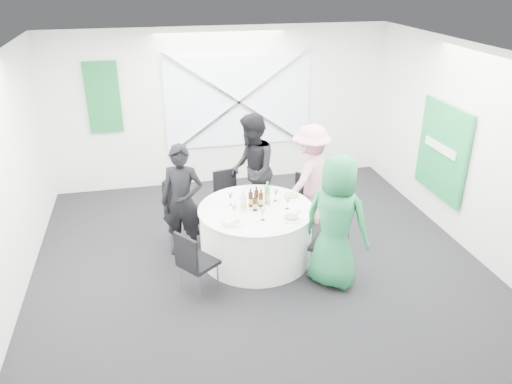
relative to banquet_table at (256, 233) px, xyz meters
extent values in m
plane|color=black|center=(0.00, -0.20, -0.38)|extent=(6.00, 6.00, 0.00)
plane|color=white|center=(0.00, -0.20, 2.42)|extent=(6.00, 6.00, 0.00)
plane|color=white|center=(0.00, 2.80, 1.02)|extent=(6.00, 0.00, 6.00)
plane|color=white|center=(0.00, -3.20, 1.02)|extent=(6.00, 0.00, 6.00)
plane|color=white|center=(-3.00, -0.20, 1.02)|extent=(0.00, 6.00, 6.00)
plane|color=white|center=(3.00, -0.20, 1.02)|extent=(0.00, 6.00, 6.00)
cube|color=silver|center=(0.30, 2.76, 1.12)|extent=(2.60, 0.03, 1.60)
cube|color=silver|center=(0.30, 2.72, 1.12)|extent=(2.63, 0.05, 1.84)
cube|color=silver|center=(0.30, 2.72, 1.12)|extent=(2.63, 0.05, 1.84)
cube|color=#156931|center=(-2.00, 2.75, 1.32)|extent=(0.55, 0.04, 1.20)
cube|color=#198C42|center=(2.94, 0.40, 0.82)|extent=(0.05, 1.20, 1.40)
cylinder|color=white|center=(0.00, 0.00, -0.01)|extent=(1.52, 1.52, 0.74)
cylinder|color=white|center=(0.00, 0.00, 0.37)|extent=(1.56, 1.56, 0.02)
cube|color=black|center=(-0.20, 0.97, 0.04)|extent=(0.47, 0.47, 0.05)
cube|color=black|center=(-0.23, 1.16, 0.28)|extent=(0.38, 0.11, 0.42)
cylinder|color=silver|center=(-0.07, 1.16, -0.18)|extent=(0.02, 0.02, 0.41)
cylinder|color=silver|center=(-0.39, 1.10, -0.18)|extent=(0.02, 0.02, 0.41)
cylinder|color=silver|center=(-0.01, 0.85, -0.18)|extent=(0.02, 0.02, 0.41)
cylinder|color=silver|center=(-0.32, 0.79, -0.18)|extent=(0.02, 0.02, 0.41)
cube|color=black|center=(-0.88, 0.57, 0.12)|extent=(0.65, 0.65, 0.06)
cube|color=black|center=(-1.06, 0.70, 0.40)|extent=(0.28, 0.40, 0.50)
cylinder|color=silver|center=(-0.93, 0.84, -0.14)|extent=(0.02, 0.02, 0.48)
cylinder|color=silver|center=(-1.14, 0.52, -0.14)|extent=(0.02, 0.02, 0.48)
cylinder|color=silver|center=(-0.61, 0.63, -0.14)|extent=(0.02, 0.02, 0.48)
cylinder|color=silver|center=(-0.82, 0.31, -0.14)|extent=(0.02, 0.02, 0.48)
cube|color=black|center=(0.83, 0.71, 0.02)|extent=(0.53, 0.53, 0.04)
cube|color=black|center=(0.96, 0.83, 0.24)|extent=(0.26, 0.29, 0.40)
cylinder|color=silver|center=(1.04, 0.69, -0.19)|extent=(0.02, 0.02, 0.38)
cylinder|color=silver|center=(0.84, 0.92, -0.19)|extent=(0.02, 0.02, 0.38)
cylinder|color=silver|center=(0.81, 0.50, -0.19)|extent=(0.02, 0.02, 0.38)
cylinder|color=silver|center=(0.61, 0.73, -0.19)|extent=(0.02, 0.02, 0.38)
cube|color=black|center=(0.81, -0.63, 0.06)|extent=(0.58, 0.58, 0.05)
cube|color=black|center=(0.96, -0.75, 0.31)|extent=(0.27, 0.33, 0.44)
cylinder|color=silver|center=(0.84, -0.86, -0.17)|extent=(0.02, 0.02, 0.42)
cylinder|color=silver|center=(1.04, -0.60, -0.17)|extent=(0.02, 0.02, 0.42)
cylinder|color=silver|center=(0.57, -0.66, -0.17)|extent=(0.02, 0.02, 0.42)
cylinder|color=silver|center=(0.78, -0.39, -0.17)|extent=(0.02, 0.02, 0.42)
cube|color=black|center=(-0.86, -0.65, 0.04)|extent=(0.56, 0.56, 0.05)
cube|color=black|center=(-1.01, -0.76, 0.28)|extent=(0.26, 0.33, 0.42)
cylinder|color=silver|center=(-1.09, -0.61, -0.18)|extent=(0.02, 0.02, 0.41)
cylinder|color=silver|center=(-0.90, -0.87, -0.18)|extent=(0.02, 0.02, 0.41)
cylinder|color=silver|center=(-0.83, -0.42, -0.18)|extent=(0.02, 0.02, 0.41)
cylinder|color=silver|center=(-0.64, -0.68, -0.18)|extent=(0.02, 0.02, 0.41)
imported|color=black|center=(-0.95, 0.33, 0.42)|extent=(0.68, 0.56, 1.61)
imported|color=black|center=(0.16, 1.02, 0.50)|extent=(0.60, 0.92, 1.76)
imported|color=pink|center=(1.01, 0.75, 0.43)|extent=(1.13, 1.02, 1.62)
imported|color=#217945|center=(0.83, -0.79, 0.48)|extent=(0.99, 0.98, 1.73)
cylinder|color=white|center=(-0.05, 0.51, 0.39)|extent=(0.28, 0.28, 0.01)
cylinder|color=white|center=(-0.45, 0.24, 0.39)|extent=(0.27, 0.27, 0.01)
cylinder|color=white|center=(0.56, 0.23, 0.39)|extent=(0.30, 0.30, 0.01)
cylinder|color=#76924F|center=(0.56, 0.23, 0.41)|extent=(0.19, 0.19, 0.02)
cylinder|color=white|center=(0.38, -0.40, 0.39)|extent=(0.27, 0.27, 0.01)
cylinder|color=#76924F|center=(0.38, -0.40, 0.41)|extent=(0.17, 0.17, 0.02)
cylinder|color=white|center=(-0.36, -0.34, 0.39)|extent=(0.26, 0.26, 0.01)
cube|color=white|center=(-0.41, -0.37, 0.42)|extent=(0.24, 0.22, 0.06)
cylinder|color=#361C09|center=(-0.06, 0.07, 0.48)|extent=(0.06, 0.06, 0.20)
cylinder|color=#361C09|center=(-0.06, 0.07, 0.61)|extent=(0.02, 0.02, 0.06)
cylinder|color=tan|center=(-0.06, 0.07, 0.46)|extent=(0.06, 0.06, 0.07)
cylinder|color=#361C09|center=(0.02, 0.09, 0.49)|extent=(0.06, 0.06, 0.22)
cylinder|color=#361C09|center=(0.02, 0.09, 0.63)|extent=(0.02, 0.02, 0.06)
cylinder|color=tan|center=(0.02, 0.09, 0.47)|extent=(0.06, 0.06, 0.08)
cylinder|color=#361C09|center=(0.08, 0.03, 0.48)|extent=(0.06, 0.06, 0.20)
cylinder|color=#361C09|center=(0.08, 0.03, 0.61)|extent=(0.02, 0.02, 0.06)
cylinder|color=tan|center=(0.08, 0.03, 0.46)|extent=(0.06, 0.06, 0.07)
cylinder|color=#361C09|center=(-0.03, -0.07, 0.47)|extent=(0.06, 0.06, 0.19)
cylinder|color=#361C09|center=(-0.03, -0.07, 0.60)|extent=(0.02, 0.02, 0.06)
cylinder|color=tan|center=(-0.03, -0.07, 0.45)|extent=(0.06, 0.06, 0.07)
cylinder|color=green|center=(0.18, 0.10, 0.51)|extent=(0.08, 0.08, 0.26)
cylinder|color=green|center=(0.18, 0.10, 0.67)|extent=(0.03, 0.03, 0.06)
cylinder|color=tan|center=(0.18, 0.10, 0.48)|extent=(0.08, 0.08, 0.09)
cylinder|color=silver|center=(-0.18, -0.04, 0.50)|extent=(0.08, 0.08, 0.25)
cylinder|color=silver|center=(-0.18, -0.04, 0.66)|extent=(0.03, 0.03, 0.06)
cylinder|color=tan|center=(-0.18, -0.04, 0.48)|extent=(0.08, 0.08, 0.09)
cylinder|color=white|center=(0.31, 0.16, 0.38)|extent=(0.06, 0.06, 0.00)
cylinder|color=white|center=(0.31, 0.16, 0.43)|extent=(0.01, 0.01, 0.10)
cone|color=white|center=(0.31, 0.16, 0.51)|extent=(0.07, 0.07, 0.08)
cylinder|color=white|center=(0.40, -0.11, 0.38)|extent=(0.06, 0.06, 0.00)
cylinder|color=white|center=(0.40, -0.11, 0.43)|extent=(0.01, 0.01, 0.10)
cone|color=white|center=(0.40, -0.11, 0.51)|extent=(0.07, 0.07, 0.08)
cylinder|color=white|center=(-0.31, 0.19, 0.38)|extent=(0.06, 0.06, 0.00)
cylinder|color=white|center=(-0.31, 0.19, 0.43)|extent=(0.01, 0.01, 0.10)
cone|color=white|center=(-0.31, 0.19, 0.51)|extent=(0.07, 0.07, 0.08)
cylinder|color=white|center=(0.22, 0.33, 0.38)|extent=(0.06, 0.06, 0.00)
cylinder|color=white|center=(0.22, 0.33, 0.43)|extent=(0.01, 0.01, 0.10)
cone|color=white|center=(0.22, 0.33, 0.51)|extent=(0.07, 0.07, 0.08)
cylinder|color=white|center=(0.01, -0.34, 0.38)|extent=(0.06, 0.06, 0.00)
cylinder|color=white|center=(0.01, -0.34, 0.43)|extent=(0.01, 0.01, 0.10)
cone|color=white|center=(0.01, -0.34, 0.51)|extent=(0.07, 0.07, 0.08)
cylinder|color=white|center=(-0.33, -0.19, 0.38)|extent=(0.06, 0.06, 0.00)
cylinder|color=white|center=(-0.33, -0.19, 0.43)|extent=(0.01, 0.01, 0.10)
cone|color=white|center=(-0.33, -0.19, 0.51)|extent=(0.07, 0.07, 0.08)
cube|color=silver|center=(-0.55, -0.18, 0.38)|extent=(0.10, 0.13, 0.01)
cube|color=silver|center=(-0.34, -0.46, 0.38)|extent=(0.10, 0.13, 0.01)
cube|color=silver|center=(0.29, -0.50, 0.38)|extent=(0.11, 0.12, 0.01)
cube|color=silver|center=(0.52, -0.25, 0.38)|extent=(0.11, 0.12, 0.01)
cube|color=silver|center=(0.55, 0.16, 0.38)|extent=(0.10, 0.13, 0.01)
cube|color=silver|center=(0.43, 0.38, 0.38)|extent=(0.07, 0.14, 0.01)
camera|label=1|loc=(-1.31, -5.83, 3.38)|focal=35.00mm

